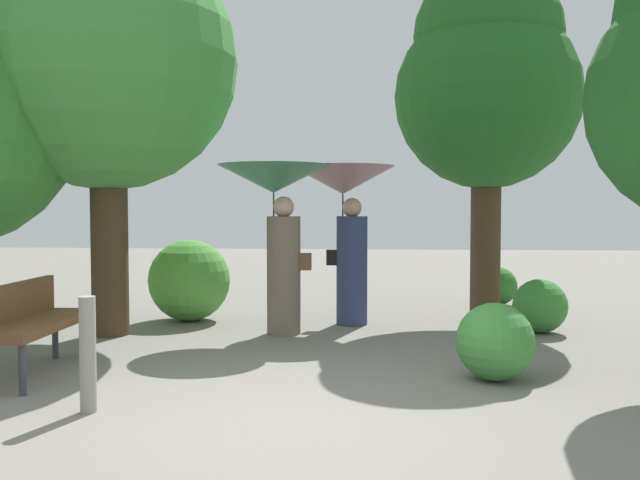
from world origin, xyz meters
name	(u,v)px	position (x,y,z in m)	size (l,w,h in m)	color
ground_plane	(278,417)	(0.00, 0.00, 0.00)	(40.00, 40.00, 0.00)	slate
person_left	(277,206)	(-0.48, 3.27, 1.53)	(1.33, 1.33, 2.01)	#6B5B4C
person_right	(345,204)	(0.30, 4.01, 1.56)	(1.34, 1.34, 2.04)	navy
park_bench	(31,319)	(-2.39, 1.06, 0.51)	(0.52, 1.51, 0.83)	#38383D
tree_mid_left	(107,37)	(-2.43, 3.04, 3.49)	(3.03, 3.03, 5.30)	#42301E
tree_mid_right	(487,79)	(2.15, 4.45, 3.20)	(2.42, 2.42, 4.72)	#42301E
bush_path_left	(540,306)	(2.67, 3.58, 0.32)	(0.65, 0.65, 0.65)	#387F33
bush_path_right	(495,342)	(1.74, 1.20, 0.34)	(0.68, 0.68, 0.68)	#428C3D
bush_behind_bench	(189,280)	(-1.77, 4.11, 0.54)	(1.08, 1.08, 1.08)	#4C9338
bush_far_side	(498,286)	(2.58, 5.95, 0.29)	(0.59, 0.59, 0.59)	#2D6B28
path_marker_post	(88,354)	(-1.41, 0.00, 0.43)	(0.12, 0.12, 0.86)	gray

